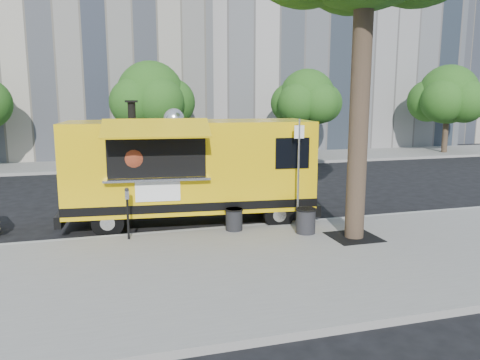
% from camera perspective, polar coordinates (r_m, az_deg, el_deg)
% --- Properties ---
extents(ground, '(120.00, 120.00, 0.00)m').
position_cam_1_polar(ground, '(14.10, -1.35, -5.22)').
color(ground, black).
rests_on(ground, ground).
extents(sidewalk, '(60.00, 6.00, 0.15)m').
position_cam_1_polar(sidewalk, '(10.44, 4.34, -10.37)').
color(sidewalk, gray).
rests_on(sidewalk, ground).
extents(curb, '(60.00, 0.14, 0.16)m').
position_cam_1_polar(curb, '(13.22, -0.32, -5.93)').
color(curb, '#999993').
rests_on(curb, ground).
extents(far_sidewalk, '(60.00, 5.00, 0.15)m').
position_cam_1_polar(far_sidewalk, '(27.13, -8.64, 2.22)').
color(far_sidewalk, gray).
rests_on(far_sidewalk, ground).
extents(building_mid, '(20.00, 14.00, 20.00)m').
position_cam_1_polar(building_mid, '(39.82, 7.37, 19.04)').
color(building_mid, '#9A9490').
rests_on(building_mid, ground).
extents(building_right, '(16.00, 12.00, 16.00)m').
position_cam_1_polar(building_right, '(50.18, 26.64, 13.90)').
color(building_right, '#A79D8B').
rests_on(building_right, ground).
extents(tree_well, '(1.20, 1.20, 0.02)m').
position_cam_1_polar(tree_well, '(12.51, 13.70, -6.76)').
color(tree_well, black).
rests_on(tree_well, sidewalk).
extents(far_tree_b, '(3.60, 3.60, 5.50)m').
position_cam_1_polar(far_tree_b, '(25.98, -10.84, 10.13)').
color(far_tree_b, '#33261C').
rests_on(far_tree_b, far_sidewalk).
extents(far_tree_c, '(3.24, 3.24, 5.21)m').
position_cam_1_polar(far_tree_c, '(28.01, 8.17, 9.95)').
color(far_tree_c, '#33261C').
rests_on(far_tree_c, far_sidewalk).
extents(far_tree_d, '(3.78, 3.78, 5.64)m').
position_cam_1_polar(far_tree_d, '(33.52, 24.05, 9.48)').
color(far_tree_d, '#33261C').
rests_on(far_tree_d, far_sidewalk).
extents(sign_post, '(0.28, 0.06, 3.00)m').
position_cam_1_polar(sign_post, '(12.78, 7.14, 1.58)').
color(sign_post, silver).
rests_on(sign_post, sidewalk).
extents(parking_meter, '(0.11, 0.11, 1.33)m').
position_cam_1_polar(parking_meter, '(12.13, -13.56, -3.25)').
color(parking_meter, black).
rests_on(parking_meter, sidewalk).
extents(food_truck, '(7.47, 3.71, 3.61)m').
position_cam_1_polar(food_truck, '(13.68, -6.21, 1.51)').
color(food_truck, yellow).
rests_on(food_truck, ground).
extents(trash_bin_left, '(0.56, 0.56, 0.67)m').
position_cam_1_polar(trash_bin_left, '(12.56, 8.01, -4.85)').
color(trash_bin_left, black).
rests_on(trash_bin_left, sidewalk).
extents(trash_bin_right, '(0.50, 0.50, 0.60)m').
position_cam_1_polar(trash_bin_right, '(12.72, -0.73, -4.73)').
color(trash_bin_right, black).
rests_on(trash_bin_right, sidewalk).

